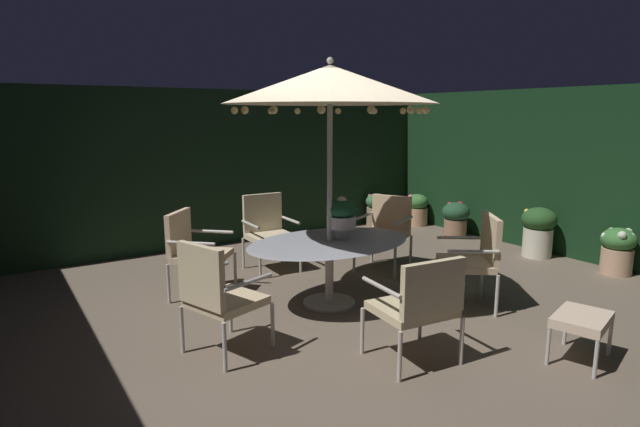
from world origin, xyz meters
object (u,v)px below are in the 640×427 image
at_px(patio_umbrella, 330,85).
at_px(potted_plant_front_corner, 456,218).
at_px(potted_plant_right_near, 538,230).
at_px(potted_plant_right_far, 417,209).
at_px(patio_chair_south, 386,227).
at_px(centerpiece_planter, 341,214).
at_px(patio_chair_north, 193,247).
at_px(potted_plant_left_far, 377,209).
at_px(patio_chair_east, 420,302).
at_px(patio_chair_northeast, 217,292).
at_px(ottoman_footrest, 582,321).
at_px(patio_chair_southwest, 268,227).
at_px(potted_plant_back_center, 618,249).
at_px(patio_dining_table, 329,251).
at_px(patio_chair_southeast, 475,254).

bearing_deg(patio_umbrella, potted_plant_front_corner, 22.34).
distance_m(potted_plant_right_near, potted_plant_right_far, 2.58).
xyz_separation_m(patio_chair_south, potted_plant_right_near, (2.24, -0.75, -0.18)).
distance_m(centerpiece_planter, patio_chair_north, 1.72).
bearing_deg(potted_plant_left_far, patio_chair_east, -125.75).
xyz_separation_m(patio_chair_northeast, ottoman_footrest, (2.51, -1.76, -0.22)).
bearing_deg(patio_chair_southwest, potted_plant_right_far, 14.84).
height_order(potted_plant_back_center, potted_plant_right_near, potted_plant_right_near).
distance_m(patio_dining_table, potted_plant_left_far, 4.18).
xyz_separation_m(patio_chair_north, ottoman_footrest, (2.16, -3.31, -0.22)).
height_order(patio_dining_table, centerpiece_planter, centerpiece_planter).
bearing_deg(potted_plant_left_far, patio_chair_southwest, -156.00).
relative_size(patio_chair_northeast, ottoman_footrest, 1.62).
bearing_deg(potted_plant_left_far, ottoman_footrest, -111.34).
relative_size(patio_chair_southwest, potted_plant_left_far, 1.63).
height_order(patio_dining_table, patio_umbrella, patio_umbrella).
height_order(patio_umbrella, potted_plant_left_far, patio_umbrella).
distance_m(patio_dining_table, ottoman_footrest, 2.48).
distance_m(patio_chair_north, potted_plant_back_center, 5.36).
relative_size(patio_chair_southwest, potted_plant_right_near, 1.37).
height_order(patio_chair_north, patio_chair_southeast, patio_chair_southeast).
bearing_deg(ottoman_footrest, potted_plant_right_far, 60.71).
height_order(patio_chair_south, ottoman_footrest, patio_chair_south).
bearing_deg(patio_chair_northeast, patio_dining_table, 18.18).
relative_size(patio_chair_southeast, potted_plant_right_far, 1.71).
distance_m(patio_umbrella, patio_chair_north, 2.35).
relative_size(patio_chair_southeast, patio_chair_south, 1.03).
xyz_separation_m(patio_umbrella, ottoman_footrest, (1.02, -2.24, -1.99)).
bearing_deg(potted_plant_back_center, patio_chair_north, 155.68).
bearing_deg(potted_plant_back_center, potted_plant_right_far, 90.75).
xyz_separation_m(patio_dining_table, patio_chair_north, (-1.14, 1.06, -0.03)).
bearing_deg(potted_plant_right_near, potted_plant_front_corner, 91.31).
distance_m(patio_chair_northeast, patio_chair_southwest, 2.56).
height_order(patio_chair_north, potted_plant_back_center, patio_chair_north).
bearing_deg(patio_chair_northeast, centerpiece_planter, 16.71).
distance_m(centerpiece_planter, patio_chair_south, 1.47).
bearing_deg(patio_dining_table, centerpiece_planter, 2.19).
relative_size(potted_plant_front_corner, potted_plant_left_far, 0.96).
relative_size(patio_umbrella, patio_chair_east, 2.82).
xyz_separation_m(patio_chair_northeast, potted_plant_left_far, (4.51, 3.37, -0.25)).
relative_size(patio_umbrella, patio_chair_north, 2.67).
xyz_separation_m(patio_chair_north, potted_plant_front_corner, (4.74, 0.42, -0.25)).
bearing_deg(centerpiece_planter, patio_umbrella, -177.81).
height_order(centerpiece_planter, patio_chair_southwest, centerpiece_planter).
xyz_separation_m(patio_dining_table, patio_chair_east, (-0.16, -1.54, -0.06)).
distance_m(patio_chair_north, potted_plant_right_near, 4.90).
distance_m(patio_dining_table, centerpiece_planter, 0.42).
bearing_deg(potted_plant_right_near, patio_umbrella, 179.07).
height_order(patio_chair_east, patio_chair_south, patio_chair_south).
relative_size(centerpiece_planter, patio_chair_east, 0.51).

